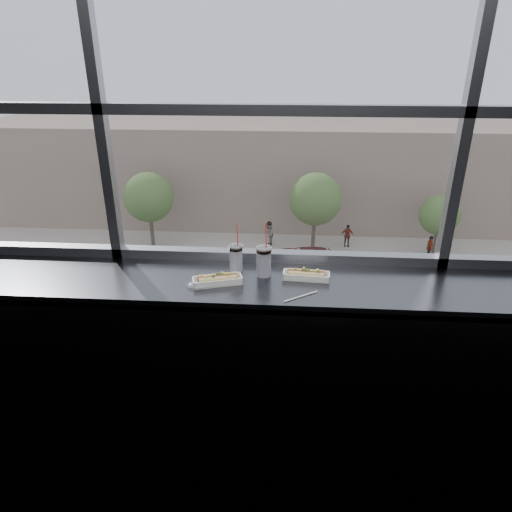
# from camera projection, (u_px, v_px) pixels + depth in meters

# --- Properties ---
(wall_back_lower) EXTENTS (6.00, 0.00, 6.00)m
(wall_back_lower) POSITION_uv_depth(u_px,v_px,m) (275.00, 334.00, 3.07)
(wall_back_lower) COLOR black
(wall_back_lower) RESTS_ON ground
(window_glass) EXTENTS (6.00, 0.00, 6.00)m
(window_glass) POSITION_uv_depth(u_px,v_px,m) (280.00, 49.00, 2.36)
(window_glass) COLOR silver
(window_glass) RESTS_ON ground
(window_mullions) EXTENTS (6.00, 0.08, 2.40)m
(window_mullions) POSITION_uv_depth(u_px,v_px,m) (280.00, 49.00, 2.35)
(window_mullions) COLOR gray
(window_mullions) RESTS_ON ground
(counter) EXTENTS (6.00, 0.55, 0.06)m
(counter) POSITION_uv_depth(u_px,v_px,m) (274.00, 285.00, 2.60)
(counter) COLOR #53545A
(counter) RESTS_ON ground
(counter_fascia) EXTENTS (6.00, 0.04, 1.04)m
(counter_fascia) POSITION_uv_depth(u_px,v_px,m) (271.00, 387.00, 2.58)
(counter_fascia) COLOR #53545A
(counter_fascia) RESTS_ON ground
(hotdog_tray_left) EXTENTS (0.29, 0.17, 0.07)m
(hotdog_tray_left) POSITION_uv_depth(u_px,v_px,m) (217.00, 279.00, 2.54)
(hotdog_tray_left) COLOR white
(hotdog_tray_left) RESTS_ON counter
(hotdog_tray_right) EXTENTS (0.27, 0.11, 0.06)m
(hotdog_tray_right) POSITION_uv_depth(u_px,v_px,m) (306.00, 275.00, 2.60)
(hotdog_tray_right) COLOR white
(hotdog_tray_right) RESTS_ON counter
(soda_cup_left) EXTENTS (0.08, 0.08, 0.31)m
(soda_cup_left) POSITION_uv_depth(u_px,v_px,m) (236.00, 257.00, 2.67)
(soda_cup_left) COLOR white
(soda_cup_left) RESTS_ON counter
(soda_cup_right) EXTENTS (0.09, 0.09, 0.34)m
(soda_cup_right) POSITION_uv_depth(u_px,v_px,m) (264.00, 260.00, 2.61)
(soda_cup_right) COLOR white
(soda_cup_right) RESTS_ON counter
(loose_straw) EXTENTS (0.18, 0.13, 0.01)m
(loose_straw) POSITION_uv_depth(u_px,v_px,m) (301.00, 296.00, 2.41)
(loose_straw) COLOR white
(loose_straw) RESTS_ON counter
(wrapper) EXTENTS (0.11, 0.08, 0.03)m
(wrapper) POSITION_uv_depth(u_px,v_px,m) (198.00, 284.00, 2.52)
(wrapper) COLOR silver
(wrapper) RESTS_ON counter
(plaza_ground) EXTENTS (120.00, 120.00, 0.00)m
(plaza_ground) POSITION_uv_depth(u_px,v_px,m) (287.00, 191.00, 47.37)
(plaza_ground) COLOR #B0A598
(plaza_ground) RESTS_ON ground
(street_asphalt) EXTENTS (80.00, 10.00, 0.06)m
(street_asphalt) POSITION_uv_depth(u_px,v_px,m) (283.00, 305.00, 25.99)
(street_asphalt) COLOR black
(street_asphalt) RESTS_ON plaza_ground
(far_sidewalk) EXTENTS (80.00, 6.00, 0.04)m
(far_sidewalk) POSITION_uv_depth(u_px,v_px,m) (285.00, 250.00, 33.27)
(far_sidewalk) COLOR #B0A598
(far_sidewalk) RESTS_ON plaza_ground
(far_building) EXTENTS (50.00, 14.00, 8.00)m
(far_building) POSITION_uv_depth(u_px,v_px,m) (288.00, 165.00, 40.72)
(far_building) COLOR gray
(far_building) RESTS_ON plaza_ground
(car_far_c) EXTENTS (2.97, 6.16, 1.99)m
(car_far_c) POSITION_uv_depth(u_px,v_px,m) (458.00, 265.00, 28.50)
(car_far_c) COLOR beige
(car_far_c) RESTS_ON street_asphalt
(car_far_b) EXTENTS (2.93, 6.90, 2.29)m
(car_far_b) POSITION_uv_depth(u_px,v_px,m) (322.00, 259.00, 28.99)
(car_far_b) COLOR #A22D3A
(car_far_b) RESTS_ON street_asphalt
(car_far_a) EXTENTS (3.01, 5.97, 1.92)m
(car_far_a) POSITION_uv_depth(u_px,v_px,m) (159.00, 257.00, 29.75)
(car_far_a) COLOR #3A3A3A
(car_far_a) RESTS_ON street_asphalt
(car_near_c) EXTENTS (3.02, 6.70, 2.20)m
(car_near_c) POSITION_uv_depth(u_px,v_px,m) (323.00, 329.00, 21.76)
(car_near_c) COLOR #9F210F
(car_near_c) RESTS_ON street_asphalt
(car_near_d) EXTENTS (2.40, 5.69, 1.89)m
(car_near_d) POSITION_uv_depth(u_px,v_px,m) (459.00, 337.00, 21.41)
(car_near_d) COLOR silver
(car_near_d) RESTS_ON street_asphalt
(pedestrian_b) EXTENTS (0.77, 1.02, 2.31)m
(pedestrian_b) POSITION_uv_depth(u_px,v_px,m) (269.00, 232.00, 33.36)
(pedestrian_b) COLOR #66605B
(pedestrian_b) RESTS_ON far_sidewalk
(pedestrian_c) EXTENTS (0.90, 0.67, 2.02)m
(pedestrian_c) POSITION_uv_depth(u_px,v_px,m) (347.00, 233.00, 33.44)
(pedestrian_c) COLOR #66605B
(pedestrian_c) RESTS_ON far_sidewalk
(pedestrian_d) EXTENTS (0.68, 0.91, 2.04)m
(pedestrian_d) POSITION_uv_depth(u_px,v_px,m) (430.00, 245.00, 31.37)
(pedestrian_d) COLOR #66605B
(pedestrian_d) RESTS_ON far_sidewalk
(tree_left) EXTENTS (3.57, 3.57, 5.58)m
(tree_left) POSITION_uv_depth(u_px,v_px,m) (149.00, 197.00, 32.35)
(tree_left) COLOR #47382B
(tree_left) RESTS_ON far_sidewalk
(tree_center) EXTENTS (3.68, 3.68, 5.75)m
(tree_center) POSITION_uv_depth(u_px,v_px,m) (315.00, 199.00, 31.54)
(tree_center) COLOR #47382B
(tree_center) RESTS_ON far_sidewalk
(tree_right) EXTENTS (2.77, 2.77, 4.33)m
(tree_right) POSITION_uv_depth(u_px,v_px,m) (439.00, 215.00, 31.38)
(tree_right) COLOR #47382B
(tree_right) RESTS_ON far_sidewalk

